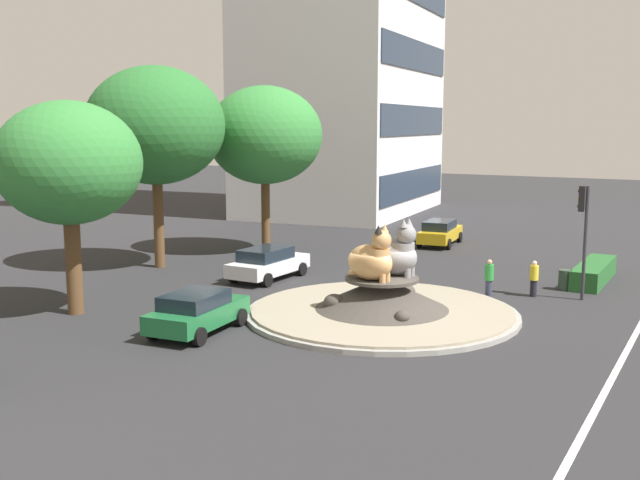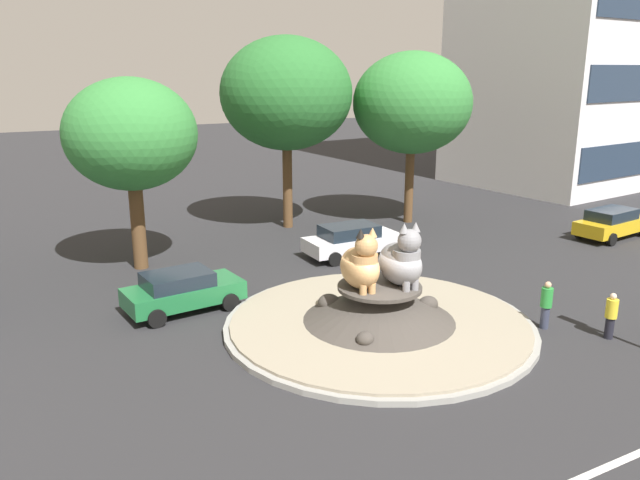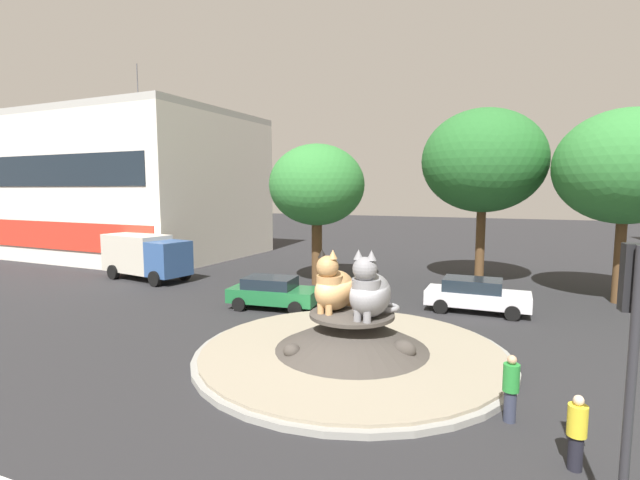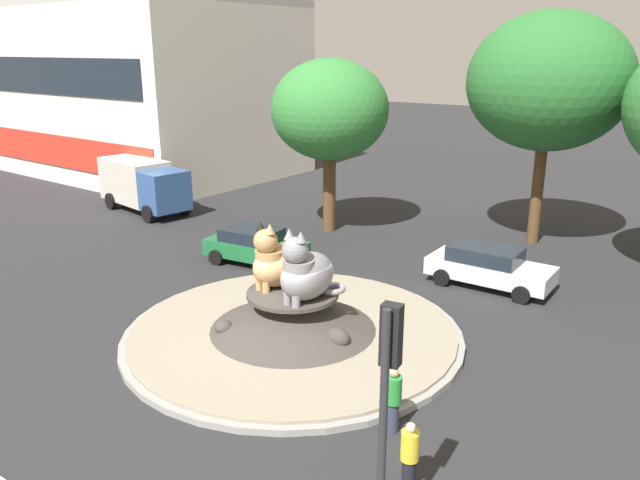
{
  "view_description": "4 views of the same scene",
  "coord_description": "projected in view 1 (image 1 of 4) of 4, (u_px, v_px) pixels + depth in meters",
  "views": [
    {
      "loc": [
        -25.36,
        -11.66,
        7.27
      ],
      "look_at": [
        -0.27,
        2.56,
        2.77
      ],
      "focal_mm": 41.9,
      "sensor_mm": 36.0,
      "label": 1
    },
    {
      "loc": [
        -11.02,
        -16.29,
        8.45
      ],
      "look_at": [
        -0.7,
        2.89,
        2.46
      ],
      "focal_mm": 35.04,
      "sensor_mm": 36.0,
      "label": 2
    },
    {
      "loc": [
        4.59,
        -14.18,
        5.58
      ],
      "look_at": [
        -2.29,
        2.84,
        3.54
      ],
      "focal_mm": 25.82,
      "sensor_mm": 36.0,
      "label": 3
    },
    {
      "loc": [
        10.49,
        -13.92,
        8.56
      ],
      "look_at": [
        0.34,
        0.97,
        2.95
      ],
      "focal_mm": 34.68,
      "sensor_mm": 36.0,
      "label": 4
    }
  ],
  "objects": [
    {
      "name": "cat_statue_calico",
      "position": [
        372.0,
        260.0,
        27.71
      ],
      "size": [
        1.56,
        2.12,
        2.13
      ],
      "rotation": [
        0.0,
        0.0,
        -1.73
      ],
      "color": "tan",
      "rests_on": "roundabout_island"
    },
    {
      "name": "third_tree_left",
      "position": [
        68.0,
        164.0,
        28.02
      ],
      "size": [
        5.49,
        5.49,
        8.15
      ],
      "color": "brown",
      "rests_on": "ground"
    },
    {
      "name": "sedan_on_far_lane",
      "position": [
        268.0,
        263.0,
        35.14
      ],
      "size": [
        4.55,
        2.12,
        1.52
      ],
      "rotation": [
        0.0,
        0.0,
        -0.01
      ],
      "color": "silver",
      "rests_on": "ground"
    },
    {
      "name": "hatchback_near_shophouse",
      "position": [
        197.0,
        311.0,
        26.1
      ],
      "size": [
        4.31,
        2.41,
        1.47
      ],
      "rotation": [
        0.0,
        0.0,
        0.1
      ],
      "color": "#1E6B38",
      "rests_on": "ground"
    },
    {
      "name": "lane_centreline",
      "position": [
        628.0,
        349.0,
        24.3
      ],
      "size": [
        112.0,
        0.2,
        0.01
      ],
      "primitive_type": "cube",
      "color": "silver",
      "rests_on": "ground"
    },
    {
      "name": "pedestrian_yellow_shirt",
      "position": [
        534.0,
        278.0,
        31.62
      ],
      "size": [
        0.37,
        0.37,
        1.55
      ],
      "rotation": [
        0.0,
        0.0,
        0.21
      ],
      "color": "black",
      "rests_on": "ground"
    },
    {
      "name": "broadleaf_tree_behind_island",
      "position": [
        155.0,
        126.0,
        37.15
      ],
      "size": [
        6.93,
        6.93,
        10.14
      ],
      "color": "brown",
      "rests_on": "ground"
    },
    {
      "name": "clipped_hedge_strip",
      "position": [
        594.0,
        273.0,
        34.57
      ],
      "size": [
        5.35,
        1.2,
        0.9
      ],
      "primitive_type": "cube",
      "color": "#235B28",
      "rests_on": "ground"
    },
    {
      "name": "parked_car_right",
      "position": [
        440.0,
        232.0,
        45.08
      ],
      "size": [
        4.76,
        2.39,
        1.52
      ],
      "rotation": [
        0.0,
        0.0,
        0.12
      ],
      "color": "gold",
      "rests_on": "ground"
    },
    {
      "name": "cat_statue_grey",
      "position": [
        396.0,
        254.0,
        28.69
      ],
      "size": [
        1.49,
        2.19,
        2.23
      ],
      "rotation": [
        0.0,
        0.0,
        -1.65
      ],
      "color": "gray",
      "rests_on": "roundabout_island"
    },
    {
      "name": "traffic_light_mast",
      "position": [
        583.0,
        221.0,
        30.67
      ],
      "size": [
        0.34,
        0.46,
        4.76
      ],
      "rotation": [
        0.0,
        0.0,
        1.68
      ],
      "color": "#2D2D33",
      "rests_on": "ground"
    },
    {
      "name": "second_tree_near_tower",
      "position": [
        265.0,
        135.0,
        41.8
      ],
      "size": [
        6.47,
        6.47,
        9.39
      ],
      "color": "brown",
      "rests_on": "ground"
    },
    {
      "name": "roundabout_island",
      "position": [
        382.0,
        302.0,
        28.52
      ],
      "size": [
        10.44,
        10.44,
        1.49
      ],
      "color": "gray",
      "rests_on": "ground"
    },
    {
      "name": "pedestrian_green_shirt",
      "position": [
        489.0,
        278.0,
        31.35
      ],
      "size": [
        0.38,
        0.38,
        1.65
      ],
      "rotation": [
        0.0,
        0.0,
        2.98
      ],
      "color": "#33384C",
      "rests_on": "ground"
    },
    {
      "name": "ground_plane",
      "position": [
        382.0,
        315.0,
        28.6
      ],
      "size": [
        160.0,
        160.0,
        0.0
      ],
      "primitive_type": "plane",
      "color": "#28282B"
    },
    {
      "name": "litter_bin",
      "position": [
        565.0,
        280.0,
        32.94
      ],
      "size": [
        0.56,
        0.56,
        0.9
      ],
      "color": "#2D4233",
      "rests_on": "ground"
    }
  ]
}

